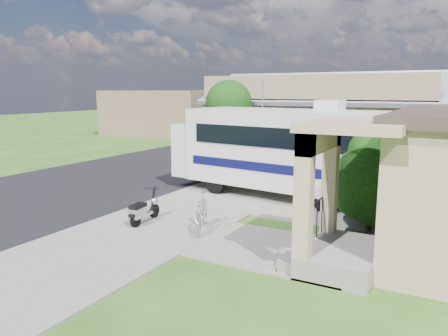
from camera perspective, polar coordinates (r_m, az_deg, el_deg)
The scene contains 18 objects.
ground at distance 13.57m, azimuth -3.27°, elevation -7.23°, with size 120.00×120.00×0.00m, color #214211.
street_slab at distance 25.75m, azimuth -5.61°, elevation 1.07°, with size 9.00×80.00×0.02m, color black.
sidewalk_slab at distance 22.76m, azimuth 8.03°, elevation -0.13°, with size 4.00×80.00×0.06m, color slate.
driveway_slab at distance 16.86m, azimuth 9.29°, elevation -3.80°, with size 7.00×6.00×0.05m, color slate.
walk_slab at distance 11.43m, azimuth 7.05°, elevation -10.55°, with size 4.00×3.00×0.05m, color slate.
warehouse at distance 25.95m, azimuth 13.36°, elevation 5.32°, with size 12.50×8.40×5.04m.
distant_bldg_far at distance 40.77m, azimuth -7.17°, elevation 7.19°, with size 10.00×8.00×4.00m, color brown.
distant_bldg_near at distance 50.07m, azimuth 2.87°, elevation 7.33°, with size 8.00×7.00×3.20m, color #7D684E.
street_tree_a at distance 22.66m, azimuth 0.91°, elevation 8.12°, with size 2.44×2.40×4.58m.
street_tree_b at distance 31.83m, azimuth 9.48°, elevation 8.83°, with size 2.44×2.40×4.73m.
street_tree_c at distance 40.43m, azimuth 13.77°, elevation 8.52°, with size 2.44×2.40×4.42m.
motorhome at distance 16.73m, azimuth 7.20°, elevation 2.59°, with size 8.76×3.68×4.36m.
shrub at distance 13.04m, azimuth 18.96°, elevation -1.50°, with size 2.46×2.34×3.01m.
scooter at distance 13.51m, azimuth -10.50°, elevation -5.47°, with size 0.56×1.53×1.00m.
bicycle at distance 12.59m, azimuth -2.96°, elevation -6.06°, with size 0.51×1.79×1.08m, color #A2A2AA.
pickup_truck at distance 27.09m, azimuth 0.47°, elevation 3.22°, with size 2.60×5.64×1.57m, color white.
van at distance 33.60m, azimuth 5.13°, elevation 4.74°, with size 2.55×6.27×1.82m, color white.
garden_hose at distance 11.98m, azimuth 10.99°, elevation -9.32°, with size 0.42×0.42×0.19m, color #125D18.
Camera 1 is at (6.91, -10.96, 4.05)m, focal length 35.00 mm.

